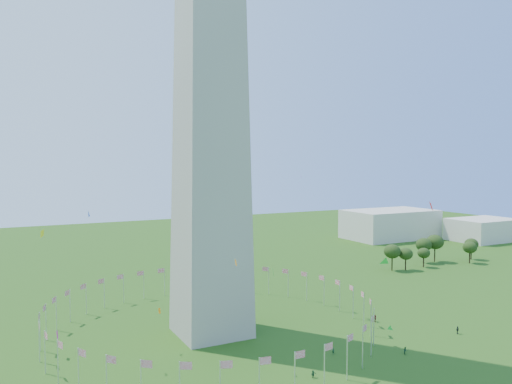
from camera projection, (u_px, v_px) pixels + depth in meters
flag_ring at (211, 316)px, 125.91m from camera, size 80.24×80.24×9.00m
gov_building_east_a at (390, 224)px, 283.06m from camera, size 50.00×30.00×16.00m
gov_building_east_b at (483, 230)px, 274.87m from camera, size 35.00×25.00×12.00m
kites_aloft at (289, 274)px, 105.31m from camera, size 106.38×69.69×36.41m
tree_line_east at (431, 253)px, 210.24m from camera, size 53.43×15.76×11.59m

